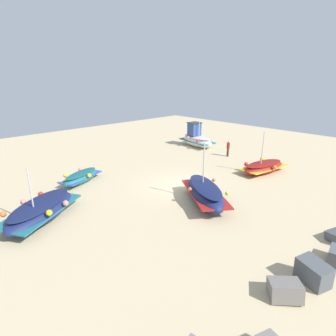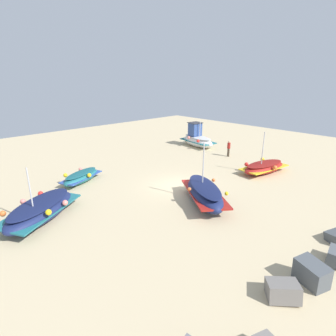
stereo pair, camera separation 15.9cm
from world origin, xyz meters
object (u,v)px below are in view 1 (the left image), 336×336
fishing_boat_1 (81,177)px  fishing_boat_3 (205,193)px  fishing_boat_4 (264,167)px  person_walking (228,147)px  fishing_boat_0 (41,210)px  fishing_boat_2 (197,139)px

fishing_boat_1 → fishing_boat_3: size_ratio=0.74×
fishing_boat_4 → person_walking: (-2.00, -5.09, 0.47)m
fishing_boat_0 → person_walking: fishing_boat_0 is taller
fishing_boat_1 → fishing_boat_2: bearing=-18.5°
fishing_boat_4 → fishing_boat_3: bearing=-168.7°
fishing_boat_3 → fishing_boat_2: bearing=165.7°
fishing_boat_2 → fishing_boat_1: bearing=103.2°
fishing_boat_1 → fishing_boat_3: bearing=-89.7°
fishing_boat_0 → fishing_boat_2: size_ratio=1.14×
fishing_boat_1 → person_walking: size_ratio=2.37×
fishing_boat_3 → fishing_boat_4: size_ratio=1.10×
fishing_boat_0 → fishing_boat_1: bearing=9.3°
fishing_boat_1 → fishing_boat_2: (-15.55, -1.45, 0.43)m
fishing_boat_0 → fishing_boat_2: bearing=-16.7°
fishing_boat_0 → person_walking: 19.11m
fishing_boat_0 → fishing_boat_4: (-17.10, 4.83, -0.12)m
fishing_boat_2 → person_walking: 5.20m
fishing_boat_4 → fishing_boat_0: bearing=173.2°
fishing_boat_1 → fishing_boat_0: bearing=-162.8°
fishing_boat_4 → fishing_boat_2: bearing=82.8°
fishing_boat_2 → person_walking: fishing_boat_2 is taller
fishing_boat_1 → fishing_boat_3: 9.98m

